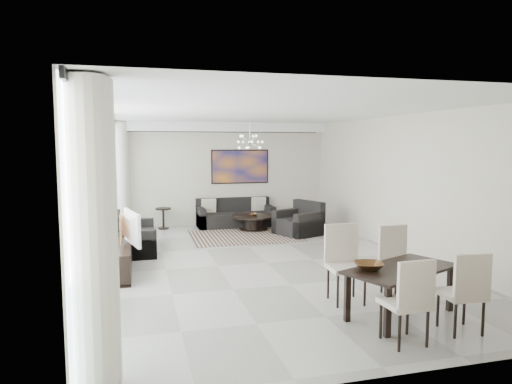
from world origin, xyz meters
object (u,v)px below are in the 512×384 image
object	(u,v)px
television	(126,228)
dining_table	(401,274)
sofa_main	(235,217)
coffee_table	(253,222)
tv_console	(118,260)

from	to	relation	value
television	dining_table	bearing A→B (deg)	-144.19
sofa_main	dining_table	distance (m)	7.21
coffee_table	sofa_main	xyz separation A→B (m)	(-0.35, 0.69, 0.04)
sofa_main	tv_console	distance (m)	5.15
coffee_table	television	size ratio (longest dim) A/B	1.07
coffee_table	television	xyz separation A→B (m)	(-3.21, -3.41, 0.60)
sofa_main	dining_table	bearing A→B (deg)	-84.36
coffee_table	sofa_main	size ratio (longest dim) A/B	0.52
sofa_main	coffee_table	bearing A→B (deg)	-63.36
sofa_main	television	world-z (taller)	television
tv_console	television	world-z (taller)	television
television	coffee_table	bearing A→B (deg)	-56.83
coffee_table	dining_table	size ratio (longest dim) A/B	0.62
tv_console	sofa_main	bearing A→B (deg)	54.05
coffee_table	sofa_main	distance (m)	0.78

